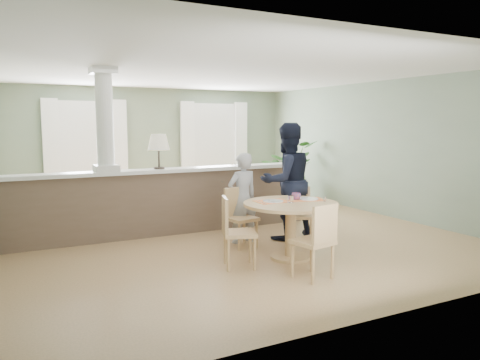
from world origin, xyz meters
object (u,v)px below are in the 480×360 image
houseplant (288,171)px  chair_near (317,238)px  chair_side (234,229)px  child_person (242,198)px  dining_table (291,214)px  sofa (194,193)px  man_person (287,181)px  chair_far_man (299,211)px  chair_far_boy (239,214)px

houseplant → chair_near: 5.67m
houseplant → chair_side: houseplant is taller
houseplant → child_person: houseplant is taller
dining_table → child_person: bearing=100.0°
sofa → man_person: (0.61, -2.48, 0.47)m
chair_far_man → child_person: (-0.84, 0.32, 0.23)m
chair_near → man_person: (0.76, 1.85, 0.42)m
chair_far_boy → chair_far_man: 0.99m
chair_far_boy → chair_near: size_ratio=0.96×
chair_far_boy → chair_far_man: bearing=-18.0°
chair_side → sofa: bearing=5.6°
sofa → man_person: size_ratio=1.69×
child_person → houseplant: bearing=-139.7°
dining_table → chair_far_boy: 0.99m
chair_far_man → chair_side: (-1.53, -0.75, 0.03)m
chair_near → man_person: size_ratio=0.49×
sofa → child_person: child_person is taller
sofa → houseplant: 2.71m
dining_table → child_person: child_person is taller
chair_side → child_person: 1.28m
chair_near → man_person: man_person is taller
sofa → man_person: 2.60m
sofa → dining_table: 3.45m
sofa → dining_table: size_ratio=2.44×
chair_side → man_person: (1.42, 0.96, 0.43)m
chair_side → man_person: bearing=-37.2°
houseplant → dining_table: houseplant is taller
chair_far_man → man_person: (-0.11, 0.21, 0.46)m
child_person → chair_near: bearing=82.5°
houseplant → chair_side: bearing=-130.4°
dining_table → chair_near: bearing=-103.4°
sofa → chair_near: (-0.15, -4.33, 0.05)m
chair_far_man → chair_side: size_ratio=0.93×
chair_far_boy → chair_near: 1.82m
man_person → chair_far_man: bearing=116.9°
dining_table → chair_far_boy: bearing=109.1°
chair_side → chair_near: bearing=-124.8°
dining_table → chair_far_man: size_ratio=1.51×
chair_far_boy → man_person: size_ratio=0.48×
sofa → chair_far_boy: (-0.26, -2.52, 0.03)m
chair_near → chair_side: bearing=-64.6°
chair_far_man → chair_side: 1.70m
houseplant → chair_near: size_ratio=1.57×
chair_far_man → chair_near: (-0.87, -1.64, 0.04)m
man_person → chair_side: bearing=33.7°
chair_far_man → child_person: bearing=-173.5°
chair_side → child_person: bearing=-13.7°
dining_table → chair_far_man: (0.66, 0.76, -0.15)m
dining_table → man_person: size_ratio=0.69×
sofa → chair_far_man: (0.72, -2.69, 0.01)m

